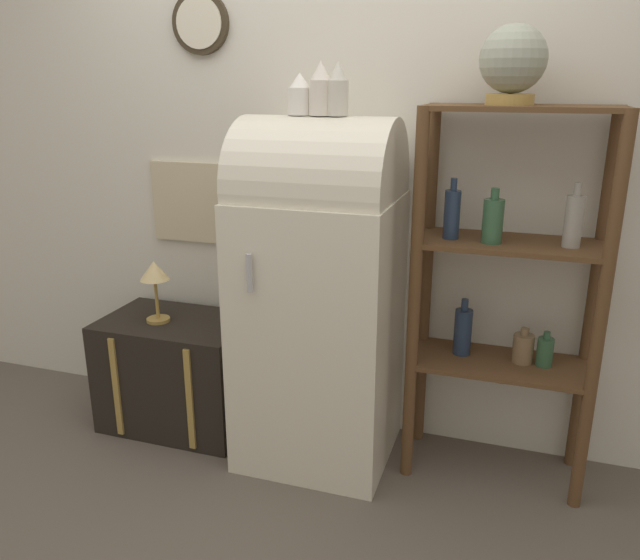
# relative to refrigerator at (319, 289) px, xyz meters

# --- Properties ---
(ground_plane) EXTENTS (12.00, 12.00, 0.00)m
(ground_plane) POSITION_rel_refrigerator_xyz_m (0.00, -0.25, -0.79)
(ground_plane) COLOR #60564C
(wall_back) EXTENTS (7.00, 0.09, 2.70)m
(wall_back) POSITION_rel_refrigerator_xyz_m (-0.01, 0.32, 0.56)
(wall_back) COLOR silver
(wall_back) RESTS_ON ground_plane
(refrigerator) EXTENTS (0.65, 0.62, 1.51)m
(refrigerator) POSITION_rel_refrigerator_xyz_m (0.00, 0.00, 0.00)
(refrigerator) COLOR silver
(refrigerator) RESTS_ON ground_plane
(suitcase_trunk) EXTENTS (0.71, 0.47, 0.55)m
(suitcase_trunk) POSITION_rel_refrigerator_xyz_m (-0.74, 0.02, -0.51)
(suitcase_trunk) COLOR black
(suitcase_trunk) RESTS_ON ground_plane
(shelf_unit) EXTENTS (0.74, 0.35, 1.56)m
(shelf_unit) POSITION_rel_refrigerator_xyz_m (0.76, 0.10, 0.11)
(shelf_unit) COLOR brown
(shelf_unit) RESTS_ON ground_plane
(globe) EXTENTS (0.24, 0.24, 0.28)m
(globe) POSITION_rel_refrigerator_xyz_m (0.71, 0.08, 0.92)
(globe) COLOR #AD8942
(globe) RESTS_ON shelf_unit
(vase_left) EXTENTS (0.10, 0.10, 0.16)m
(vase_left) POSITION_rel_refrigerator_xyz_m (-0.08, 0.00, 0.80)
(vase_left) COLOR white
(vase_left) RESTS_ON refrigerator
(vase_center) EXTENTS (0.09, 0.09, 0.20)m
(vase_center) POSITION_rel_refrigerator_xyz_m (0.01, -0.01, 0.82)
(vase_center) COLOR silver
(vase_center) RESTS_ON refrigerator
(vase_right) EXTENTS (0.08, 0.08, 0.20)m
(vase_right) POSITION_rel_refrigerator_xyz_m (0.08, -0.01, 0.82)
(vase_right) COLOR beige
(vase_right) RESTS_ON refrigerator
(desk_lamp) EXTENTS (0.14, 0.14, 0.30)m
(desk_lamp) POSITION_rel_refrigerator_xyz_m (-0.80, -0.01, -0.02)
(desk_lamp) COLOR #AD8942
(desk_lamp) RESTS_ON suitcase_trunk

